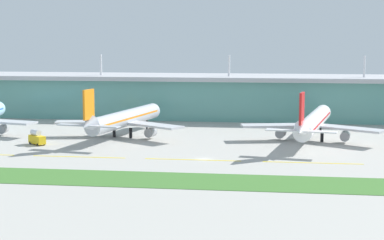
% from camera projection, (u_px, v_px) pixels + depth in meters
% --- Properties ---
extents(ground_plane, '(600.00, 600.00, 0.00)m').
position_uv_depth(ground_plane, '(204.00, 159.00, 186.40)').
color(ground_plane, '#A8A59E').
extents(terminal_building, '(288.00, 34.00, 27.64)m').
position_uv_depth(terminal_building, '(230.00, 96.00, 279.94)').
color(terminal_building, '#5B9E93').
rests_on(terminal_building, ground).
extents(airliner_near_middle, '(47.88, 61.07, 18.90)m').
position_uv_depth(airliner_near_middle, '(124.00, 119.00, 226.79)').
color(airliner_near_middle, '#ADB2BC').
rests_on(airliner_near_middle, ground).
extents(airliner_far_middle, '(48.07, 66.72, 18.90)m').
position_uv_depth(airliner_far_middle, '(313.00, 122.00, 218.29)').
color(airliner_far_middle, white).
rests_on(airliner_far_middle, ground).
extents(taxiway_stripe_mid_west, '(28.00, 0.70, 0.04)m').
position_uv_depth(taxiway_stripe_mid_west, '(79.00, 157.00, 189.67)').
color(taxiway_stripe_mid_west, yellow).
rests_on(taxiway_stripe_mid_west, ground).
extents(taxiway_stripe_centre, '(28.00, 0.70, 0.04)m').
position_uv_depth(taxiway_stripe_centre, '(193.00, 160.00, 185.11)').
color(taxiway_stripe_centre, yellow).
rests_on(taxiway_stripe_centre, ground).
extents(taxiway_stripe_mid_east, '(28.00, 0.70, 0.04)m').
position_uv_depth(taxiway_stripe_mid_east, '(313.00, 163.00, 180.55)').
color(taxiway_stripe_mid_east, yellow).
rests_on(taxiway_stripe_mid_east, ground).
extents(grass_verge, '(300.00, 18.00, 0.10)m').
position_uv_depth(grass_verge, '(190.00, 181.00, 157.86)').
color(grass_verge, '#3D702D').
rests_on(grass_verge, ground).
extents(fuel_truck, '(7.17, 6.65, 4.95)m').
position_uv_depth(fuel_truck, '(37.00, 138.00, 211.09)').
color(fuel_truck, gold).
rests_on(fuel_truck, ground).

